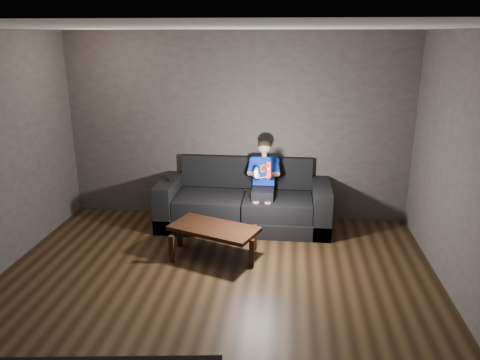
# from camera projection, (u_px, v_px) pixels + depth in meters

# --- Properties ---
(floor) EXTENTS (5.00, 5.00, 0.00)m
(floor) POSITION_uv_depth(u_px,v_px,m) (209.00, 303.00, 4.81)
(floor) COLOR black
(floor) RESTS_ON ground
(back_wall) EXTENTS (5.00, 0.04, 2.70)m
(back_wall) POSITION_uv_depth(u_px,v_px,m) (237.00, 127.00, 6.77)
(back_wall) COLOR #35312E
(back_wall) RESTS_ON ground
(front_wall) EXTENTS (5.00, 0.04, 2.70)m
(front_wall) POSITION_uv_depth(u_px,v_px,m) (106.00, 347.00, 2.03)
(front_wall) COLOR #35312E
(front_wall) RESTS_ON ground
(ceiling) EXTENTS (5.00, 5.00, 0.02)m
(ceiling) POSITION_uv_depth(u_px,v_px,m) (203.00, 27.00, 4.00)
(ceiling) COLOR silver
(ceiling) RESTS_ON back_wall
(sofa) EXTENTS (2.41, 1.04, 0.93)m
(sofa) POSITION_uv_depth(u_px,v_px,m) (244.00, 204.00, 6.73)
(sofa) COLOR black
(sofa) RESTS_ON floor
(child) EXTENTS (0.45, 0.55, 1.11)m
(child) POSITION_uv_depth(u_px,v_px,m) (264.00, 176.00, 6.50)
(child) COLOR black
(child) RESTS_ON sofa
(wii_remote_red) EXTENTS (0.07, 0.09, 0.21)m
(wii_remote_red) POSITION_uv_depth(u_px,v_px,m) (268.00, 170.00, 6.02)
(wii_remote_red) COLOR red
(wii_remote_red) RESTS_ON child
(nunchuk_white) EXTENTS (0.06, 0.09, 0.15)m
(nunchuk_white) POSITION_uv_depth(u_px,v_px,m) (256.00, 173.00, 6.06)
(nunchuk_white) COLOR silver
(nunchuk_white) RESTS_ON child
(wii_remote_black) EXTENTS (0.08, 0.15, 0.03)m
(wii_remote_black) POSITION_uv_depth(u_px,v_px,m) (168.00, 179.00, 6.65)
(wii_remote_black) COLOR black
(wii_remote_black) RESTS_ON sofa
(coffee_table) EXTENTS (1.19, 0.88, 0.39)m
(coffee_table) POSITION_uv_depth(u_px,v_px,m) (214.00, 231.00, 5.74)
(coffee_table) COLOR black
(coffee_table) RESTS_ON floor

